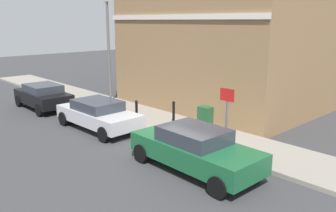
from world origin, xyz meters
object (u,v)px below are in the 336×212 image
object	(u,v)px
utility_cabinet	(205,121)
bollard_far_kerb	(137,110)
street_sign	(227,110)
car_green	(195,149)
car_black	(43,96)
bollard_near_cabinet	(174,112)
car_silver	(98,114)
lamppost	(109,47)

from	to	relation	value
utility_cabinet	bollard_far_kerb	xyz separation A→B (m)	(-1.01, 3.24, 0.02)
street_sign	car_green	bearing A→B (deg)	-174.99
car_black	bollard_near_cabinet	xyz separation A→B (m)	(2.86, -7.23, -0.02)
car_green	car_silver	size ratio (longest dim) A/B	1.03
utility_cabinet	car_green	bearing A→B (deg)	-144.78
car_black	street_sign	distance (m)	11.16
utility_cabinet	lamppost	bearing A→B (deg)	88.46
lamppost	car_black	bearing A→B (deg)	144.81
car_black	bollard_far_kerb	xyz separation A→B (m)	(1.76, -5.94, -0.02)
car_silver	utility_cabinet	xyz separation A→B (m)	(2.59, -3.96, -0.02)
utility_cabinet	bollard_far_kerb	bearing A→B (deg)	107.22
car_silver	lamppost	distance (m)	4.94
utility_cabinet	car_silver	bearing A→B (deg)	123.20
street_sign	lamppost	world-z (taller)	lamppost
car_black	lamppost	xyz separation A→B (m)	(2.95, -2.08, 2.57)
car_green	car_black	distance (m)	11.13
bollard_near_cabinet	street_sign	distance (m)	4.00
car_silver	bollard_far_kerb	bearing A→B (deg)	-115.48
bollard_far_kerb	street_sign	world-z (taller)	street_sign
car_green	bollard_far_kerb	size ratio (longest dim) A/B	4.32
lamppost	bollard_near_cabinet	bearing A→B (deg)	-91.01
lamppost	bollard_far_kerb	bearing A→B (deg)	-107.23
car_silver	lamppost	xyz separation A→B (m)	(2.78, 3.14, 2.60)
bollard_far_kerb	lamppost	bearing A→B (deg)	72.77
car_green	bollard_near_cabinet	xyz separation A→B (m)	(2.86, 3.90, -0.04)
car_silver	street_sign	bearing A→B (deg)	-165.24
car_black	lamppost	world-z (taller)	lamppost
bollard_near_cabinet	car_black	bearing A→B (deg)	111.60
bollard_near_cabinet	bollard_far_kerb	size ratio (longest dim) A/B	1.00
car_green	bollard_far_kerb	xyz separation A→B (m)	(1.75, 5.19, -0.04)
car_green	bollard_near_cabinet	bearing A→B (deg)	-35.13
utility_cabinet	lamppost	xyz separation A→B (m)	(0.19, 7.10, 2.62)
car_green	lamppost	world-z (taller)	lamppost
utility_cabinet	street_sign	bearing A→B (deg)	-117.87
utility_cabinet	street_sign	world-z (taller)	street_sign
car_green	lamppost	xyz separation A→B (m)	(2.95, 9.05, 2.56)
car_green	utility_cabinet	xyz separation A→B (m)	(2.76, 1.95, -0.06)
car_green	lamppost	size ratio (longest dim) A/B	0.78
car_green	street_sign	bearing A→B (deg)	-83.88
car_green	car_silver	world-z (taller)	car_green
car_black	bollard_far_kerb	size ratio (longest dim) A/B	3.79
car_green	bollard_far_kerb	distance (m)	5.48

